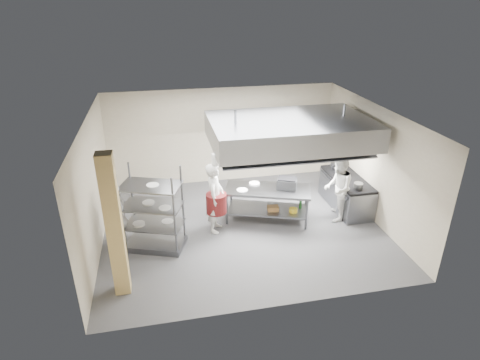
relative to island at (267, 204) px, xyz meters
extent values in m
plane|color=#37373A|center=(-0.72, -0.26, -0.46)|extent=(7.00, 7.00, 0.00)
plane|color=silver|center=(-0.72, -0.26, 2.54)|extent=(7.00, 7.00, 0.00)
plane|color=#B0A48C|center=(-0.72, 2.74, 1.04)|extent=(7.00, 0.00, 7.00)
plane|color=#B0A48C|center=(-4.22, -0.26, 1.04)|extent=(0.00, 6.00, 6.00)
plane|color=#B0A48C|center=(2.78, -0.26, 1.04)|extent=(0.00, 6.00, 6.00)
cube|color=#E4C075|center=(-3.62, -2.16, 1.04)|extent=(0.30, 0.30, 3.00)
cube|color=gray|center=(0.58, 0.14, 1.94)|extent=(4.00, 2.50, 0.60)
cube|color=white|center=(-0.32, 0.14, 1.62)|extent=(1.60, 0.12, 0.04)
cube|color=white|center=(1.48, 0.14, 1.62)|extent=(1.60, 0.12, 0.04)
cube|color=gray|center=(1.08, 2.58, 1.04)|extent=(1.50, 0.28, 0.04)
cube|color=gray|center=(0.00, 0.00, 0.42)|extent=(2.40, 1.60, 0.06)
cube|color=slate|center=(0.00, 0.00, -0.16)|extent=(2.20, 1.46, 0.04)
cube|color=gray|center=(2.36, 0.24, -0.04)|extent=(0.80, 2.00, 0.84)
cube|color=black|center=(2.36, 0.24, 0.41)|extent=(0.78, 1.96, 0.06)
imported|color=silver|center=(-1.42, -0.24, 0.46)|extent=(0.63, 0.77, 1.83)
imported|color=silver|center=(1.80, -0.34, 0.44)|extent=(0.98, 1.08, 1.80)
imported|color=white|center=(-3.72, -0.74, 0.41)|extent=(0.52, 1.05, 1.74)
cube|color=slate|center=(0.51, -0.03, 0.58)|extent=(0.62, 0.56, 0.25)
cube|color=olive|center=(0.12, -0.13, -0.07)|extent=(0.31, 0.23, 0.13)
cylinder|color=gray|center=(2.26, 0.38, 0.53)|extent=(0.24, 0.24, 0.17)
cylinder|color=white|center=(-2.94, -0.70, 0.18)|extent=(0.28, 0.28, 0.05)
camera|label=1|loc=(-2.62, -9.02, 5.04)|focal=30.00mm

